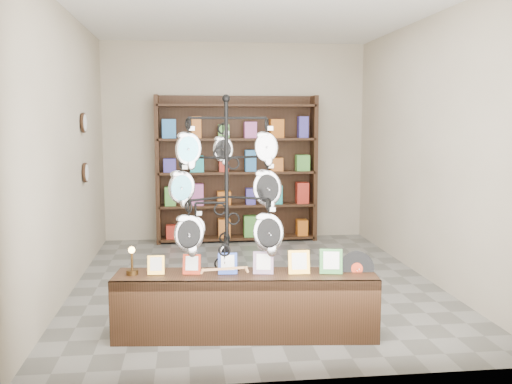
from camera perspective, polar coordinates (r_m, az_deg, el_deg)
ground at (r=6.57m, az=-0.13°, el=-8.97°), size 5.00×5.00×0.00m
room_envelope at (r=6.31m, az=-0.14°, el=7.38°), size 5.00×5.00×5.00m
display_tree at (r=4.83m, az=-2.95°, el=-0.54°), size 1.05×0.88×2.04m
front_shelf at (r=4.93m, az=-1.05°, el=-11.20°), size 2.24×0.68×0.78m
back_shelving at (r=8.63m, az=-1.94°, el=1.85°), size 2.42×0.36×2.20m
wall_clocks at (r=7.18m, az=-16.78°, el=4.25°), size 0.03×0.24×0.84m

